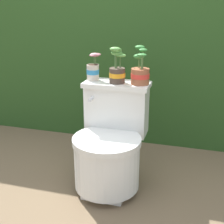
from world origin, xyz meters
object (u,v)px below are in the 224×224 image
at_px(potted_plant_left, 93,70).
at_px(potted_plant_midleft, 117,70).
at_px(toilet, 110,146).
at_px(potted_plant_middle, 140,73).

bearing_deg(potted_plant_left, potted_plant_midleft, -10.49).
relative_size(toilet, potted_plant_left, 3.80).
distance_m(potted_plant_midleft, potted_plant_middle, 0.15).
xyz_separation_m(potted_plant_left, potted_plant_middle, (0.32, -0.02, 0.00)).
bearing_deg(toilet, potted_plant_midleft, 88.40).
relative_size(potted_plant_left, potted_plant_middle, 0.74).
bearing_deg(potted_plant_middle, potted_plant_midleft, -174.88).
height_order(potted_plant_left, potted_plant_middle, potted_plant_middle).
distance_m(toilet, potted_plant_middle, 0.50).
relative_size(potted_plant_left, potted_plant_midleft, 0.76).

